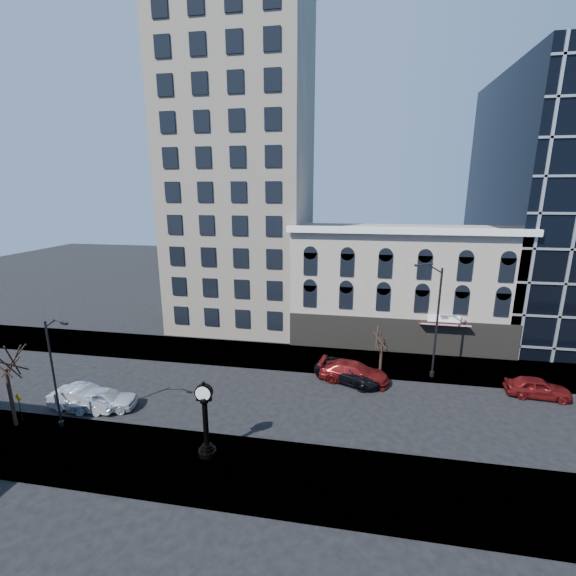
% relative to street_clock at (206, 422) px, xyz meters
% --- Properties ---
extents(ground, '(160.00, 160.00, 0.00)m').
position_rel_street_clock_xyz_m(ground, '(1.07, 7.06, -2.33)').
color(ground, black).
rests_on(ground, ground).
extents(sidewalk_far, '(160.00, 6.00, 0.12)m').
position_rel_street_clock_xyz_m(sidewalk_far, '(1.07, 15.06, -2.27)').
color(sidewalk_far, gray).
rests_on(sidewalk_far, ground).
extents(sidewalk_near, '(160.00, 6.00, 0.12)m').
position_rel_street_clock_xyz_m(sidewalk_near, '(1.07, -0.94, -2.27)').
color(sidewalk_near, gray).
rests_on(sidewalk_near, ground).
extents(cream_tower, '(15.90, 15.40, 42.50)m').
position_rel_street_clock_xyz_m(cream_tower, '(-5.04, 25.95, 16.99)').
color(cream_tower, beige).
rests_on(cream_tower, ground).
extents(victorian_row, '(22.60, 11.19, 12.50)m').
position_rel_street_clock_xyz_m(victorian_row, '(13.07, 22.96, 3.67)').
color(victorian_row, gray).
rests_on(victorian_row, ground).
extents(street_clock, '(1.11, 1.11, 4.88)m').
position_rel_street_clock_xyz_m(street_clock, '(0.00, 0.00, 0.00)').
color(street_clock, black).
rests_on(street_clock, sidewalk_near).
extents(street_lamp_near, '(2.03, 0.76, 8.02)m').
position_rel_street_clock_xyz_m(street_lamp_near, '(-10.36, 0.88, 3.84)').
color(street_lamp_near, black).
rests_on(street_lamp_near, sidewalk_near).
extents(street_lamp_far, '(2.63, 0.40, 10.15)m').
position_rel_street_clock_xyz_m(street_lamp_far, '(14.67, 13.04, 5.45)').
color(street_lamp_far, black).
rests_on(street_lamp_far, sidewalk_far).
extents(bare_tree_near, '(3.94, 3.94, 6.76)m').
position_rel_street_clock_xyz_m(bare_tree_near, '(-14.11, 0.60, 2.90)').
color(bare_tree_near, '#312018').
rests_on(bare_tree_near, sidewalk_near).
extents(bare_tree_far, '(2.48, 2.48, 4.27)m').
position_rel_street_clock_xyz_m(bare_tree_far, '(11.07, 13.63, 1.00)').
color(bare_tree_far, '#312018').
rests_on(bare_tree_far, sidewalk_far).
extents(warning_sign, '(0.68, 0.25, 2.17)m').
position_rel_street_clock_xyz_m(warning_sign, '(-14.05, 1.06, -0.71)').
color(warning_sign, black).
rests_on(warning_sign, sidewalk_near).
extents(car_near_a, '(5.15, 2.96, 1.65)m').
position_rel_street_clock_xyz_m(car_near_a, '(-9.55, 3.60, -1.50)').
color(car_near_a, silver).
rests_on(car_near_a, ground).
extents(car_near_b, '(5.16, 1.89, 1.69)m').
position_rel_street_clock_xyz_m(car_near_b, '(-10.92, 3.49, -1.48)').
color(car_near_b, silver).
rests_on(car_near_b, ground).
extents(car_far_a, '(6.43, 4.91, 1.62)m').
position_rel_street_clock_xyz_m(car_far_a, '(8.34, 11.26, -1.51)').
color(car_far_a, black).
rests_on(car_far_a, ground).
extents(car_far_b, '(6.18, 3.26, 1.71)m').
position_rel_street_clock_xyz_m(car_far_b, '(8.72, 11.18, -1.47)').
color(car_far_b, maroon).
rests_on(car_far_b, ground).
extents(car_far_c, '(4.76, 2.21, 1.58)m').
position_rel_street_clock_xyz_m(car_far_c, '(22.95, 11.12, -1.54)').
color(car_far_c, maroon).
rests_on(car_far_c, ground).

